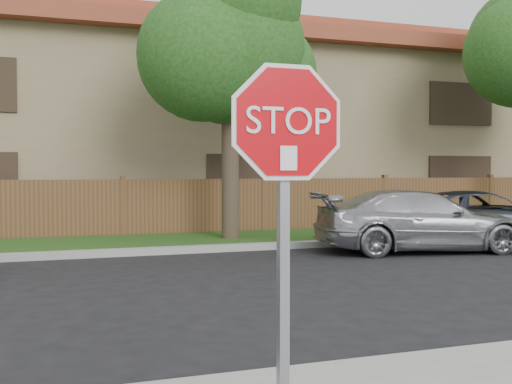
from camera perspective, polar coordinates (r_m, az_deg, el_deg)
name	(u,v)px	position (r m, az deg, el deg)	size (l,w,h in m)	color
ground	(265,379)	(5.56, 0.89, -17.40)	(90.00, 90.00, 0.00)	black
far_curb	(140,252)	(13.32, -10.99, -5.60)	(70.00, 0.30, 0.15)	gray
grass_strip	(131,243)	(14.95, -11.84, -4.82)	(70.00, 3.00, 0.12)	#1E4714
fence	(123,209)	(16.46, -12.52, -1.60)	(70.00, 0.12, 1.60)	#52381C
apartment_building	(105,123)	(22.07, -14.15, 6.41)	(35.20, 9.20, 7.20)	#897755
tree_mid	(232,49)	(15.42, -2.28, 13.42)	(4.80, 3.90, 7.35)	#382B21
stop_sign	(286,174)	(3.71, 2.87, 1.68)	(1.01, 0.13, 2.55)	gray
sedan_right	(420,221)	(14.12, 15.36, -2.66)	(1.95, 4.80, 1.39)	#97999E
sedan_far_right	(479,217)	(16.08, 20.50, -2.25)	(2.21, 4.79, 1.33)	#2C323B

